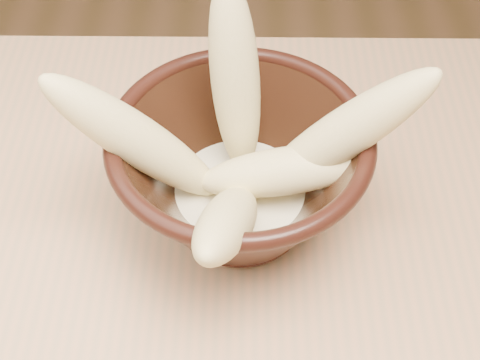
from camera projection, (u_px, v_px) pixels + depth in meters
name	position (u px, v px, depth m)	size (l,w,h in m)	color
bowl	(240.00, 172.00, 0.55)	(0.21, 0.21, 0.12)	black
milk_puddle	(240.00, 194.00, 0.57)	(0.12, 0.12, 0.02)	beige
banana_upright	(235.00, 80.00, 0.53)	(0.04, 0.04, 0.18)	#D8CA80
banana_left	(137.00, 140.00, 0.51)	(0.04, 0.04, 0.18)	#D8CA80
banana_right	(340.00, 136.00, 0.51)	(0.04, 0.04, 0.19)	#D8CA80
banana_across	(284.00, 171.00, 0.54)	(0.04, 0.04, 0.14)	#D8CA80
banana_front	(227.00, 222.00, 0.49)	(0.04, 0.04, 0.16)	#D8CA80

